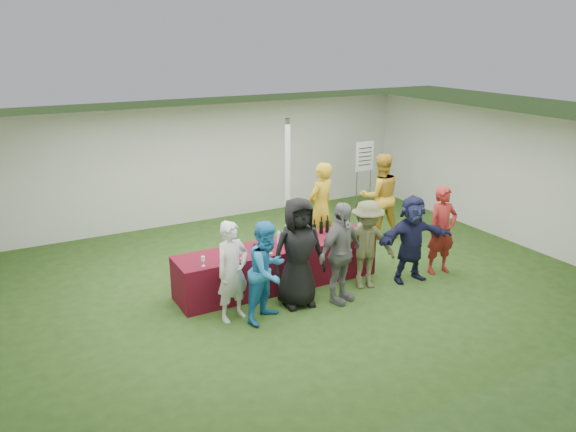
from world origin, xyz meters
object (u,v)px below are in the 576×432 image
staff_back (380,196)px  customer_5 (412,239)px  serving_table (278,266)px  customer_1 (268,271)px  dump_bucket (363,229)px  staff_pourer (321,208)px  customer_4 (367,245)px  wine_list_sign (364,162)px  customer_0 (232,271)px  customer_6 (442,230)px  customer_2 (298,253)px  customer_3 (340,253)px

staff_back → customer_5: bearing=83.6°
serving_table → customer_1: bearing=-124.7°
dump_bucket → staff_back: (1.43, 1.40, 0.08)m
staff_pourer → customer_1: 2.99m
customer_5 → customer_1: bearing=-171.7°
customer_4 → customer_5: (0.86, -0.14, 0.00)m
staff_back → customer_1: staff_back is taller
dump_bucket → staff_back: bearing=44.4°
serving_table → wine_list_sign: 4.64m
dump_bucket → wine_list_sign: bearing=54.3°
serving_table → staff_pourer: bearing=34.8°
dump_bucket → customer_0: customer_0 is taller
staff_back → customer_6: (-0.17, -2.08, -0.10)m
customer_1 → dump_bucket: bearing=-9.7°
customer_2 → serving_table: bearing=93.1°
customer_4 → customer_3: bearing=-145.9°
dump_bucket → customer_6: 1.43m
customer_4 → customer_6: 1.59m
customer_1 → customer_2: size_ratio=0.88×
serving_table → customer_0: size_ratio=2.28×
staff_pourer → customer_1: size_ratio=1.17×
wine_list_sign → customer_2: 5.10m
customer_3 → customer_4: customer_3 is taller
wine_list_sign → staff_pourer: staff_pourer is taller
staff_pourer → customer_4: 1.83m
dump_bucket → staff_pourer: bearing=96.1°
dump_bucket → staff_pourer: (-0.13, 1.26, 0.08)m
customer_0 → dump_bucket: bearing=-4.8°
customer_1 → customer_4: 2.01m
serving_table → customer_3: customer_3 is taller
customer_1 → customer_2: bearing=-11.0°
staff_pourer → customer_2: 2.40m
wine_list_sign → customer_6: size_ratio=1.10×
staff_back → staff_pourer: bearing=21.8°
dump_bucket → wine_list_sign: wine_list_sign is taller
customer_2 → customer_4: 1.36m
customer_4 → customer_1: bearing=-158.6°
staff_pourer → customer_6: size_ratio=1.13×
dump_bucket → customer_4: bearing=-120.4°
dump_bucket → wine_list_sign: (2.06, 2.86, 0.48)m
customer_0 → customer_2: 1.12m
serving_table → customer_2: customer_2 is taller
serving_table → wine_list_sign: wine_list_sign is taller
customer_3 → customer_5: size_ratio=1.08×
serving_table → customer_4: (1.31, -0.77, 0.41)m
wine_list_sign → customer_3: bearing=-130.1°
customer_0 → customer_2: customer_2 is taller
serving_table → dump_bucket: size_ratio=15.30×
wine_list_sign → staff_pourer: bearing=-143.9°
serving_table → customer_0: (-1.16, -0.75, 0.42)m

